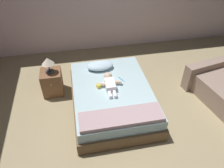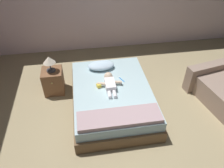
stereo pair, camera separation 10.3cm
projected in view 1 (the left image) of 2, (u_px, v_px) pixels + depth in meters
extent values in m
plane|color=#9A8863|center=(138.00, 133.00, 3.66)|extent=(8.00, 8.00, 0.00)
cube|color=brown|center=(112.00, 101.00, 4.09)|extent=(1.43, 1.95, 0.24)
cube|color=#A7C4CA|center=(112.00, 92.00, 3.96)|extent=(1.37, 1.88, 0.19)
ellipsoid|color=silver|center=(100.00, 66.00, 4.33)|extent=(0.52, 0.31, 0.14)
cube|color=white|center=(110.00, 85.00, 3.89)|extent=(0.18, 0.30, 0.11)
sphere|color=beige|center=(108.00, 76.00, 4.04)|extent=(0.16, 0.16, 0.16)
cylinder|color=beige|center=(101.00, 84.00, 3.90)|extent=(0.15, 0.09, 0.06)
cylinder|color=beige|center=(118.00, 82.00, 3.95)|extent=(0.15, 0.08, 0.06)
cylinder|color=white|center=(110.00, 94.00, 3.73)|extent=(0.06, 0.17, 0.06)
cylinder|color=white|center=(115.00, 94.00, 3.74)|extent=(0.06, 0.17, 0.06)
cube|color=#3288E4|center=(121.00, 79.00, 4.09)|extent=(0.08, 0.14, 0.01)
cube|color=white|center=(119.00, 77.00, 4.13)|extent=(0.02, 0.03, 0.01)
cube|color=gray|center=(207.00, 73.00, 4.53)|extent=(1.11, 0.41, 0.54)
cube|color=brown|center=(52.00, 82.00, 4.31)|extent=(0.39, 0.39, 0.50)
sphere|color=tan|center=(51.00, 85.00, 4.08)|extent=(0.03, 0.03, 0.03)
cylinder|color=#333338|center=(50.00, 72.00, 4.14)|extent=(0.17, 0.17, 0.02)
cylinder|color=#333338|center=(49.00, 68.00, 4.08)|extent=(0.02, 0.02, 0.16)
cone|color=#F2E0C3|center=(48.00, 61.00, 3.99)|extent=(0.23, 0.23, 0.13)
cube|color=#AB8E93|center=(121.00, 117.00, 3.32)|extent=(1.29, 0.38, 0.07)
cube|color=yellow|center=(99.00, 86.00, 3.90)|extent=(0.09, 0.09, 0.07)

